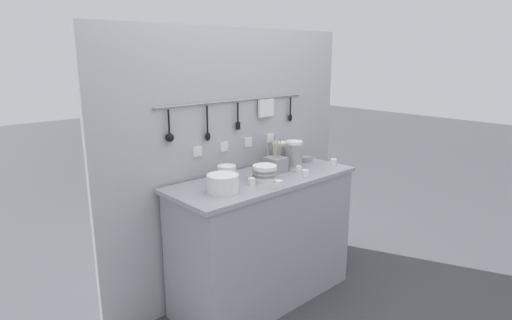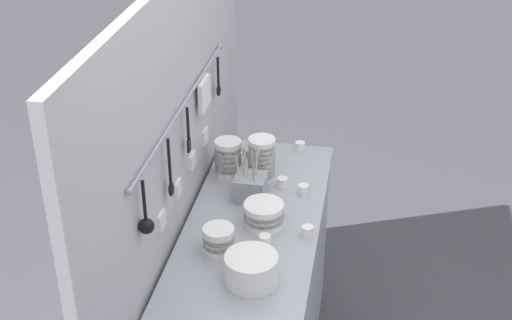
{
  "view_description": "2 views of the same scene",
  "coord_description": "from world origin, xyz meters",
  "px_view_note": "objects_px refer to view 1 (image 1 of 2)",
  "views": [
    {
      "loc": [
        -1.97,
        -2.07,
        1.78
      ],
      "look_at": [
        -0.06,
        0.01,
        1.06
      ],
      "focal_mm": 30.0,
      "sensor_mm": 36.0,
      "label": 1
    },
    {
      "loc": [
        -2.47,
        -0.44,
        2.63
      ],
      "look_at": [
        0.04,
        -0.0,
        1.2
      ],
      "focal_mm": 50.0,
      "sensor_mm": 36.0,
      "label": 2
    }
  ],
  "objects_px": {
    "bowl_stack_back_corner": "(280,153)",
    "cup_back_right": "(299,169)",
    "cutlery_caddy": "(276,164)",
    "cup_edge_far": "(279,184)",
    "plate_stack": "(223,183)",
    "cup_centre": "(252,181)",
    "bowl_stack_short_front": "(265,172)",
    "bowl_stack_nested_right": "(227,174)",
    "steel_mixing_bowl": "(306,159)",
    "cup_beside_plates": "(305,173)",
    "bowl_stack_wide_centre": "(294,155)",
    "cup_edge_near": "(333,162)"
  },
  "relations": [
    {
      "from": "cup_edge_far",
      "to": "steel_mixing_bowl",
      "type": "bearing_deg",
      "value": 27.46
    },
    {
      "from": "bowl_stack_back_corner",
      "to": "cup_back_right",
      "type": "xyz_separation_m",
      "value": [
        -0.08,
        -0.27,
        -0.06
      ]
    },
    {
      "from": "plate_stack",
      "to": "cup_centre",
      "type": "bearing_deg",
      "value": -3.26
    },
    {
      "from": "bowl_stack_short_front",
      "to": "cup_edge_near",
      "type": "distance_m",
      "value": 0.67
    },
    {
      "from": "bowl_stack_nested_right",
      "to": "cup_beside_plates",
      "type": "distance_m",
      "value": 0.55
    },
    {
      "from": "steel_mixing_bowl",
      "to": "cutlery_caddy",
      "type": "relative_size",
      "value": 0.4
    },
    {
      "from": "cutlery_caddy",
      "to": "cup_centre",
      "type": "xyz_separation_m",
      "value": [
        -0.34,
        -0.12,
        -0.03
      ]
    },
    {
      "from": "plate_stack",
      "to": "cutlery_caddy",
      "type": "distance_m",
      "value": 0.58
    },
    {
      "from": "cup_edge_near",
      "to": "cup_centre",
      "type": "bearing_deg",
      "value": 176.95
    },
    {
      "from": "bowl_stack_back_corner",
      "to": "cup_back_right",
      "type": "distance_m",
      "value": 0.28
    },
    {
      "from": "cup_beside_plates",
      "to": "cup_centre",
      "type": "distance_m",
      "value": 0.42
    },
    {
      "from": "bowl_stack_nested_right",
      "to": "steel_mixing_bowl",
      "type": "height_order",
      "value": "bowl_stack_nested_right"
    },
    {
      "from": "plate_stack",
      "to": "cup_edge_near",
      "type": "distance_m",
      "value": 1.04
    },
    {
      "from": "steel_mixing_bowl",
      "to": "cup_beside_plates",
      "type": "bearing_deg",
      "value": -139.29
    },
    {
      "from": "bowl_stack_wide_centre",
      "to": "plate_stack",
      "type": "distance_m",
      "value": 0.75
    },
    {
      "from": "bowl_stack_back_corner",
      "to": "bowl_stack_short_front",
      "type": "bearing_deg",
      "value": -149.07
    },
    {
      "from": "cutlery_caddy",
      "to": "cup_edge_far",
      "type": "xyz_separation_m",
      "value": [
        -0.25,
        -0.28,
        -0.03
      ]
    },
    {
      "from": "cutlery_caddy",
      "to": "cup_edge_far",
      "type": "distance_m",
      "value": 0.38
    },
    {
      "from": "cup_beside_plates",
      "to": "cup_centre",
      "type": "relative_size",
      "value": 1.0
    },
    {
      "from": "cup_edge_far",
      "to": "bowl_stack_wide_centre",
      "type": "bearing_deg",
      "value": 31.65
    },
    {
      "from": "cup_edge_near",
      "to": "plate_stack",
      "type": "bearing_deg",
      "value": 176.91
    },
    {
      "from": "bowl_stack_nested_right",
      "to": "cup_centre",
      "type": "relative_size",
      "value": 2.58
    },
    {
      "from": "steel_mixing_bowl",
      "to": "cup_edge_far",
      "type": "bearing_deg",
      "value": -152.54
    },
    {
      "from": "bowl_stack_short_front",
      "to": "bowl_stack_wide_centre",
      "type": "relative_size",
      "value": 0.8
    },
    {
      "from": "cup_back_right",
      "to": "cup_edge_near",
      "type": "bearing_deg",
      "value": -6.05
    },
    {
      "from": "cup_centre",
      "to": "cup_edge_far",
      "type": "relative_size",
      "value": 1.0
    },
    {
      "from": "cup_beside_plates",
      "to": "cup_edge_near",
      "type": "relative_size",
      "value": 1.0
    },
    {
      "from": "bowl_stack_back_corner",
      "to": "cup_centre",
      "type": "height_order",
      "value": "bowl_stack_back_corner"
    },
    {
      "from": "steel_mixing_bowl",
      "to": "cutlery_caddy",
      "type": "bearing_deg",
      "value": -172.52
    },
    {
      "from": "bowl_stack_short_front",
      "to": "steel_mixing_bowl",
      "type": "height_order",
      "value": "bowl_stack_short_front"
    },
    {
      "from": "bowl_stack_nested_right",
      "to": "plate_stack",
      "type": "xyz_separation_m",
      "value": [
        -0.16,
        -0.16,
        0.0
      ]
    },
    {
      "from": "bowl_stack_nested_right",
      "to": "bowl_stack_back_corner",
      "type": "xyz_separation_m",
      "value": [
        0.6,
        0.09,
        0.03
      ]
    },
    {
      "from": "cup_back_right",
      "to": "cup_beside_plates",
      "type": "height_order",
      "value": "same"
    },
    {
      "from": "cup_centre",
      "to": "cup_beside_plates",
      "type": "bearing_deg",
      "value": -14.53
    },
    {
      "from": "bowl_stack_back_corner",
      "to": "cup_edge_far",
      "type": "xyz_separation_m",
      "value": [
        -0.44,
        -0.42,
        -0.06
      ]
    },
    {
      "from": "cutlery_caddy",
      "to": "cup_edge_near",
      "type": "bearing_deg",
      "value": -19.42
    },
    {
      "from": "steel_mixing_bowl",
      "to": "cup_beside_plates",
      "type": "height_order",
      "value": "cup_beside_plates"
    },
    {
      "from": "bowl_stack_back_corner",
      "to": "cup_beside_plates",
      "type": "height_order",
      "value": "bowl_stack_back_corner"
    },
    {
      "from": "bowl_stack_wide_centre",
      "to": "bowl_stack_nested_right",
      "type": "distance_m",
      "value": 0.59
    },
    {
      "from": "bowl_stack_wide_centre",
      "to": "bowl_stack_nested_right",
      "type": "height_order",
      "value": "bowl_stack_wide_centre"
    },
    {
      "from": "bowl_stack_short_front",
      "to": "bowl_stack_nested_right",
      "type": "relative_size",
      "value": 1.34
    },
    {
      "from": "cup_edge_far",
      "to": "bowl_stack_short_front",
      "type": "bearing_deg",
      "value": 74.54
    },
    {
      "from": "bowl_stack_nested_right",
      "to": "cup_back_right",
      "type": "xyz_separation_m",
      "value": [
        0.52,
        -0.18,
        -0.03
      ]
    },
    {
      "from": "bowl_stack_nested_right",
      "to": "cutlery_caddy",
      "type": "bearing_deg",
      "value": -7.01
    },
    {
      "from": "steel_mixing_bowl",
      "to": "plate_stack",
      "type": "bearing_deg",
      "value": -170.57
    },
    {
      "from": "bowl_stack_short_front",
      "to": "bowl_stack_back_corner",
      "type": "xyz_separation_m",
      "value": [
        0.39,
        0.23,
        0.04
      ]
    },
    {
      "from": "steel_mixing_bowl",
      "to": "cutlery_caddy",
      "type": "xyz_separation_m",
      "value": [
        -0.39,
        -0.05,
        0.04
      ]
    },
    {
      "from": "cup_back_right",
      "to": "bowl_stack_nested_right",
      "type": "bearing_deg",
      "value": 161.21
    },
    {
      "from": "bowl_stack_wide_centre",
      "to": "cup_edge_near",
      "type": "bearing_deg",
      "value": -25.64
    },
    {
      "from": "bowl_stack_nested_right",
      "to": "bowl_stack_back_corner",
      "type": "height_order",
      "value": "bowl_stack_back_corner"
    }
  ]
}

